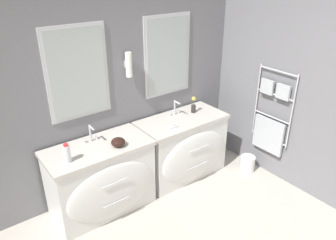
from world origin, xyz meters
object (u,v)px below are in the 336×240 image
toiletry_bottle (67,153)px  waste_bin (247,163)px  vanity_left (102,179)px  flower_vase (193,106)px  amenity_bowl (118,142)px  vanity_right (183,147)px

toiletry_bottle → waste_bin: toiletry_bottle is taller
vanity_left → toiletry_bottle: bearing=-170.8°
toiletry_bottle → flower_vase: bearing=5.0°
flower_vase → waste_bin: bearing=-47.4°
amenity_bowl → flower_vase: flower_vase is taller
vanity_left → vanity_right: size_ratio=1.00×
vanity_left → waste_bin: (1.92, -0.47, -0.30)m
amenity_bowl → waste_bin: bearing=-12.5°
vanity_left → flower_vase: (1.40, 0.09, 0.49)m
toiletry_bottle → vanity_left: bearing=9.2°
flower_vase → waste_bin: 1.10m
toiletry_bottle → waste_bin: 2.45m
amenity_bowl → vanity_right: bearing=5.1°
flower_vase → waste_bin: size_ratio=1.02×
vanity_left → waste_bin: 2.00m
flower_vase → amenity_bowl: bearing=-171.5°
vanity_right → waste_bin: (0.76, -0.47, -0.30)m
toiletry_bottle → flower_vase: flower_vase is taller
amenity_bowl → vanity_left: bearing=155.1°
amenity_bowl → flower_vase: (1.22, 0.18, 0.05)m
waste_bin → toiletry_bottle: bearing=169.8°
vanity_right → toiletry_bottle: size_ratio=5.69×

